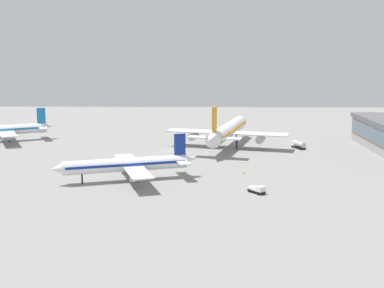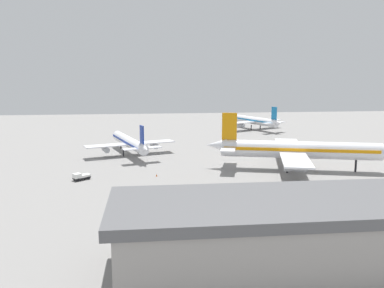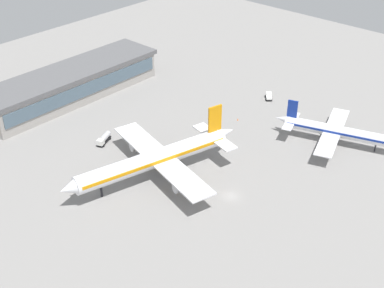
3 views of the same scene
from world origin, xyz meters
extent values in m
plane|color=gray|center=(0.00, 0.00, 0.00)|extent=(288.00, 288.00, 0.00)
cube|color=#9E9993|center=(-7.64, -78.00, 4.48)|extent=(65.20, 17.31, 8.95)
cube|color=#4C6070|center=(-7.64, -69.17, 5.75)|extent=(62.59, 0.30, 4.60)
cube|color=#59595B|center=(-7.64, -78.00, 9.59)|extent=(67.81, 18.00, 1.53)
cylinder|color=white|center=(-42.20, 7.43, 4.24)|extent=(13.53, 31.60, 3.54)
cone|color=white|center=(-47.62, 23.68, 4.24)|extent=(4.30, 4.42, 3.36)
cone|color=white|center=(-36.78, -8.82, 4.77)|extent=(4.08, 5.09, 2.83)
cube|color=navy|center=(-42.20, 7.43, 4.51)|extent=(13.19, 30.41, 0.64)
cube|color=white|center=(-41.69, 5.91, 3.89)|extent=(30.59, 14.54, 0.32)
cylinder|color=#A5A8AD|center=(-49.80, 3.20, 2.65)|extent=(3.17, 4.58, 1.94)
cylinder|color=#A5A8AD|center=(-33.58, 8.61, 2.65)|extent=(3.17, 4.58, 1.94)
cube|color=white|center=(-37.62, -6.29, 4.60)|extent=(12.50, 6.60, 0.25)
cube|color=navy|center=(-37.62, -6.29, 8.84)|extent=(1.34, 3.05, 5.66)
cylinder|color=black|center=(-45.76, 18.10, 1.24)|extent=(0.42, 0.42, 2.47)
cylinder|color=black|center=(-44.07, 4.10, 1.24)|extent=(0.42, 0.42, 2.47)
cylinder|color=black|center=(-38.70, 5.89, 1.24)|extent=(0.42, 0.42, 2.47)
cylinder|color=white|center=(15.73, 63.49, 4.39)|extent=(18.12, 31.36, 3.66)
cone|color=white|center=(7.82, 79.34, 4.39)|extent=(4.74, 4.82, 3.47)
cone|color=white|center=(23.65, 47.65, 4.93)|extent=(4.66, 5.39, 2.92)
cube|color=#1972B2|center=(15.73, 63.49, 4.66)|extent=(17.59, 30.21, 0.66)
cube|color=white|center=(16.47, 62.00, 4.02)|extent=(30.62, 18.86, 0.33)
cylinder|color=#A5A8AD|center=(8.57, 58.05, 2.74)|extent=(3.73, 4.76, 2.01)
cylinder|color=#A5A8AD|center=(24.38, 65.95, 2.74)|extent=(3.73, 4.76, 2.01)
cube|color=white|center=(22.41, 50.11, 4.75)|extent=(12.63, 8.31, 0.26)
cube|color=#1972B2|center=(22.41, 50.11, 9.14)|extent=(1.78, 3.03, 5.85)
cylinder|color=black|center=(10.53, 73.90, 1.28)|extent=(0.44, 0.44, 2.56)
cylinder|color=black|center=(14.30, 59.81, 1.28)|extent=(0.44, 0.44, 2.56)
cylinder|color=black|center=(19.54, 62.42, 1.28)|extent=(0.44, 0.44, 2.56)
cylinder|color=white|center=(7.46, -20.98, 5.92)|extent=(44.66, 16.12, 4.94)
cone|color=white|center=(-15.68, -14.93, 6.66)|extent=(6.97, 5.38, 3.95)
cube|color=orange|center=(7.46, -20.98, 6.29)|extent=(42.95, 15.76, 0.89)
cube|color=white|center=(5.29, -20.41, 5.43)|extent=(17.72, 43.06, 0.44)
cylinder|color=#A5A8AD|center=(8.31, -8.86, 3.70)|extent=(6.33, 4.10, 2.71)
cylinder|color=#A5A8AD|center=(2.27, -31.96, 3.70)|extent=(6.33, 4.10, 2.71)
cube|color=white|center=(-12.07, -15.87, 6.42)|extent=(8.20, 17.51, 0.36)
cube|color=orange|center=(-12.07, -15.87, 12.34)|extent=(4.30, 1.60, 7.90)
cylinder|color=black|center=(22.66, -24.95, 1.73)|extent=(0.59, 0.59, 3.46)
cylinder|color=black|center=(4.99, -16.25, 1.73)|extent=(0.59, 0.59, 3.46)
cylinder|color=black|center=(2.99, -23.89, 1.73)|extent=(0.59, 0.59, 3.46)
cube|color=black|center=(4.83, -45.46, 0.55)|extent=(6.52, 4.32, 0.30)
cube|color=white|center=(6.88, -44.53, 1.50)|extent=(2.42, 2.47, 1.60)
cube|color=#3F596B|center=(7.62, -44.20, 1.82)|extent=(0.73, 1.49, 0.90)
cylinder|color=#B7B7BC|center=(4.01, -45.83, 1.60)|extent=(4.84, 3.49, 1.80)
cylinder|color=black|center=(6.45, -43.69, 0.40)|extent=(0.85, 0.60, 0.80)
cylinder|color=black|center=(7.23, -45.42, 0.40)|extent=(0.85, 0.60, 0.80)
cylinder|color=black|center=(2.43, -45.50, 0.40)|extent=(0.85, 0.60, 0.80)
cylinder|color=black|center=(3.21, -47.23, 0.40)|extent=(0.85, 0.60, 0.80)
cube|color=black|center=(-53.30, -25.21, 0.55)|extent=(4.63, 4.21, 0.30)
cube|color=white|center=(-54.32, -26.01, 1.30)|extent=(2.59, 2.61, 1.20)
cube|color=#3F596B|center=(-54.96, -26.51, 1.54)|extent=(1.05, 1.30, 0.67)
cube|color=white|center=(-52.59, -24.65, 1.00)|extent=(3.22, 3.10, 0.60)
cylinder|color=black|center=(-53.92, -26.91, 0.40)|extent=(0.81, 0.73, 0.80)
cylinder|color=black|center=(-55.10, -25.41, 0.40)|extent=(0.81, 0.73, 0.80)
cylinder|color=black|center=(-51.50, -25.00, 0.40)|extent=(0.81, 0.73, 0.80)
cylinder|color=black|center=(-52.68, -23.51, 0.40)|extent=(0.81, 0.73, 0.80)
cone|color=#EA590C|center=(-33.62, -23.78, 0.30)|extent=(0.44, 0.44, 0.60)
camera|label=1|loc=(-169.99, -13.05, 32.42)|focal=47.57mm
camera|label=2|loc=(-35.80, -131.05, 28.04)|focal=37.93mm
camera|label=3|loc=(87.88, 65.69, 83.40)|focal=48.94mm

